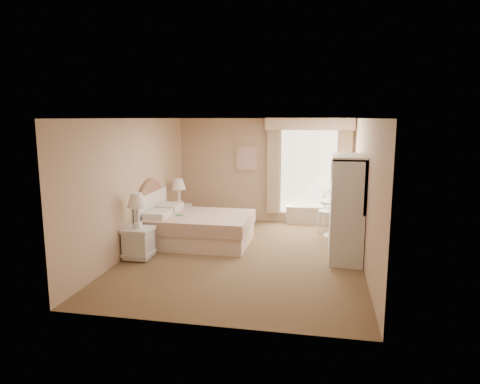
% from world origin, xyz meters
% --- Properties ---
extents(room, '(4.21, 5.51, 2.51)m').
position_xyz_m(room, '(0.00, 0.00, 1.25)').
color(room, brown).
rests_on(room, ground).
extents(window, '(2.05, 0.22, 2.51)m').
position_xyz_m(window, '(1.05, 2.65, 1.34)').
color(window, white).
rests_on(window, room).
extents(framed_art, '(0.52, 0.04, 0.62)m').
position_xyz_m(framed_art, '(-0.45, 2.71, 1.55)').
color(framed_art, tan).
rests_on(framed_art, room).
extents(bed, '(2.07, 1.56, 1.38)m').
position_xyz_m(bed, '(-1.13, 0.62, 0.33)').
color(bed, '#E2AF93').
rests_on(bed, room).
extents(nightstand_near, '(0.49, 0.49, 1.18)m').
position_xyz_m(nightstand_near, '(-1.84, -0.53, 0.45)').
color(nightstand_near, silver).
rests_on(nightstand_near, room).
extents(nightstand_far, '(0.47, 0.47, 1.13)m').
position_xyz_m(nightstand_far, '(-1.84, 1.72, 0.43)').
color(nightstand_far, silver).
rests_on(nightstand_far, room).
extents(round_table, '(0.74, 0.74, 0.79)m').
position_xyz_m(round_table, '(1.71, 1.62, 0.52)').
color(round_table, silver).
rests_on(round_table, room).
extents(cafe_chair, '(0.57, 0.57, 0.93)m').
position_xyz_m(cafe_chair, '(1.56, 2.04, 0.54)').
color(cafe_chair, silver).
rests_on(cafe_chair, room).
extents(armoire, '(0.56, 1.13, 1.87)m').
position_xyz_m(armoire, '(1.81, 0.19, 0.78)').
color(armoire, silver).
rests_on(armoire, room).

